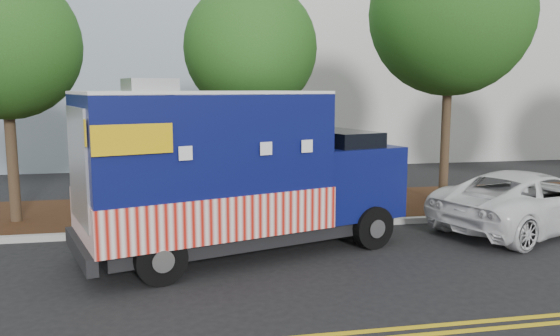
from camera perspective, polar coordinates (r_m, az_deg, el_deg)
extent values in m
plane|color=black|center=(12.08, -2.46, -8.28)|extent=(120.00, 120.00, 0.00)
cube|color=#9E9E99|center=(13.40, -3.33, -6.29)|extent=(120.00, 0.18, 0.15)
cube|color=black|center=(15.42, -4.34, -4.35)|extent=(120.00, 4.00, 0.15)
cylinder|color=#38281C|center=(15.02, -26.21, 1.14)|extent=(0.26, 0.26, 3.59)
sphere|color=#245217|center=(14.97, -26.88, 11.46)|extent=(3.62, 3.62, 3.62)
cylinder|color=#38281C|center=(15.34, -3.03, 2.18)|extent=(0.26, 0.26, 3.63)
sphere|color=#245217|center=(15.29, -3.10, 12.39)|extent=(3.64, 3.64, 3.64)
cylinder|color=#38281C|center=(16.60, 16.91, 3.61)|extent=(0.26, 0.26, 4.38)
sphere|color=#245217|center=(16.69, 17.40, 15.11)|extent=(4.60, 4.60, 4.60)
cube|color=#473828|center=(13.63, -20.18, -1.70)|extent=(0.06, 0.06, 2.40)
cube|color=black|center=(11.75, -3.42, -6.39)|extent=(6.59, 3.92, 0.31)
cube|color=#0B104D|center=(11.08, -8.19, 0.75)|extent=(5.24, 3.87, 2.67)
cube|color=#B6160B|center=(11.24, -8.09, -4.04)|extent=(5.30, 3.95, 0.84)
cube|color=white|center=(10.98, -8.34, 7.80)|extent=(5.24, 3.87, 0.07)
cube|color=#B7B7BA|center=(10.68, -13.46, 8.43)|extent=(1.12, 1.12, 0.25)
cube|color=#0B104D|center=(12.70, 6.14, -1.04)|extent=(2.64, 2.89, 1.56)
cube|color=black|center=(12.57, 5.99, 2.30)|extent=(1.72, 2.41, 0.72)
cube|color=black|center=(13.40, 9.72, -2.91)|extent=(0.77, 2.15, 0.33)
cube|color=black|center=(10.81, -20.13, -8.02)|extent=(0.96, 2.45, 0.31)
cube|color=#B7B7BA|center=(10.49, -20.37, 0.21)|extent=(0.66, 1.92, 2.12)
cube|color=#B7B7BA|center=(12.42, -8.88, 1.80)|extent=(1.92, 0.66, 1.23)
cube|color=#E7B50C|center=(9.26, -15.12, 2.90)|extent=(1.28, 0.43, 0.50)
cube|color=#E7B50C|center=(11.85, -18.13, 3.89)|extent=(1.28, 0.43, 0.50)
cylinder|color=black|center=(12.06, 9.60, -6.10)|extent=(0.99, 0.58, 0.94)
cylinder|color=black|center=(13.87, 3.79, -4.11)|extent=(0.99, 0.58, 0.94)
cylinder|color=black|center=(9.97, -12.39, -9.26)|extent=(0.99, 0.58, 0.94)
cylinder|color=black|center=(12.10, -15.42, -6.25)|extent=(0.99, 0.58, 0.94)
imported|color=white|center=(14.71, 24.58, -3.11)|extent=(5.77, 4.21, 1.46)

